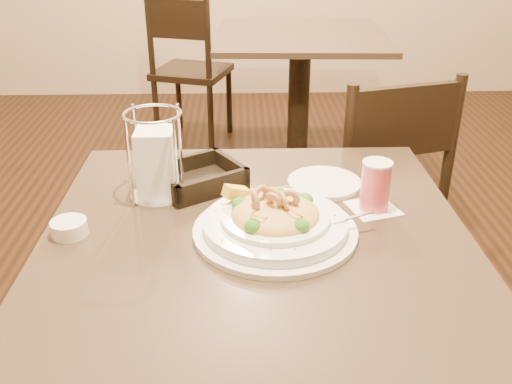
{
  "coord_description": "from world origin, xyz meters",
  "views": [
    {
      "loc": [
        -0.03,
        -1.05,
        1.38
      ],
      "look_at": [
        0.0,
        0.02,
        0.85
      ],
      "focal_mm": 40.0,
      "sensor_mm": 36.0,
      "label": 1
    }
  ],
  "objects_px": {
    "background_table": "(299,78)",
    "butter_ramekin": "(69,228)",
    "main_table": "(256,320)",
    "side_plate": "(324,183)",
    "dining_chair_near": "(375,192)",
    "dining_chair_far": "(189,66)",
    "pasta_bowl": "(275,220)",
    "drink_glass": "(375,186)",
    "bread_basket": "(199,179)",
    "napkin_caddy": "(156,162)"
  },
  "relations": [
    {
      "from": "background_table",
      "to": "butter_ramekin",
      "type": "relative_size",
      "value": 12.5
    },
    {
      "from": "bread_basket",
      "to": "pasta_bowl",
      "type": "bearing_deg",
      "value": -53.03
    },
    {
      "from": "pasta_bowl",
      "to": "napkin_caddy",
      "type": "xyz_separation_m",
      "value": [
        -0.26,
        0.18,
        0.06
      ]
    },
    {
      "from": "dining_chair_far",
      "to": "pasta_bowl",
      "type": "distance_m",
      "value": 2.5
    },
    {
      "from": "main_table",
      "to": "background_table",
      "type": "xyz_separation_m",
      "value": [
        0.3,
        2.06,
        0.0
      ]
    },
    {
      "from": "pasta_bowl",
      "to": "side_plate",
      "type": "bearing_deg",
      "value": 59.44
    },
    {
      "from": "dining_chair_near",
      "to": "background_table",
      "type": "bearing_deg",
      "value": -100.14
    },
    {
      "from": "pasta_bowl",
      "to": "side_plate",
      "type": "height_order",
      "value": "pasta_bowl"
    },
    {
      "from": "dining_chair_near",
      "to": "side_plate",
      "type": "xyz_separation_m",
      "value": [
        -0.26,
        -0.48,
        0.27
      ]
    },
    {
      "from": "main_table",
      "to": "background_table",
      "type": "distance_m",
      "value": 2.08
    },
    {
      "from": "bread_basket",
      "to": "side_plate",
      "type": "bearing_deg",
      "value": 0.11
    },
    {
      "from": "bread_basket",
      "to": "butter_ramekin",
      "type": "xyz_separation_m",
      "value": [
        -0.26,
        -0.22,
        -0.0
      ]
    },
    {
      "from": "main_table",
      "to": "side_plate",
      "type": "relative_size",
      "value": 4.97
    },
    {
      "from": "main_table",
      "to": "background_table",
      "type": "bearing_deg",
      "value": 81.66
    },
    {
      "from": "drink_glass",
      "to": "bread_basket",
      "type": "height_order",
      "value": "drink_glass"
    },
    {
      "from": "side_plate",
      "to": "butter_ramekin",
      "type": "height_order",
      "value": "butter_ramekin"
    },
    {
      "from": "dining_chair_near",
      "to": "butter_ramekin",
      "type": "relative_size",
      "value": 12.42
    },
    {
      "from": "background_table",
      "to": "butter_ramekin",
      "type": "bearing_deg",
      "value": -108.51
    },
    {
      "from": "dining_chair_far",
      "to": "napkin_caddy",
      "type": "bearing_deg",
      "value": 110.39
    },
    {
      "from": "drink_glass",
      "to": "bread_basket",
      "type": "relative_size",
      "value": 0.51
    },
    {
      "from": "dining_chair_near",
      "to": "napkin_caddy",
      "type": "xyz_separation_m",
      "value": [
        -0.66,
        -0.53,
        0.36
      ]
    },
    {
      "from": "drink_glass",
      "to": "bread_basket",
      "type": "xyz_separation_m",
      "value": [
        -0.4,
        0.13,
        -0.04
      ]
    },
    {
      "from": "dining_chair_near",
      "to": "drink_glass",
      "type": "distance_m",
      "value": 0.71
    },
    {
      "from": "background_table",
      "to": "side_plate",
      "type": "bearing_deg",
      "value": -93.96
    },
    {
      "from": "main_table",
      "to": "drink_glass",
      "type": "distance_m",
      "value": 0.41
    },
    {
      "from": "background_table",
      "to": "side_plate",
      "type": "height_order",
      "value": "side_plate"
    },
    {
      "from": "side_plate",
      "to": "pasta_bowl",
      "type": "bearing_deg",
      "value": -120.56
    },
    {
      "from": "main_table",
      "to": "butter_ramekin",
      "type": "distance_m",
      "value": 0.47
    },
    {
      "from": "side_plate",
      "to": "dining_chair_far",
      "type": "bearing_deg",
      "value": 103.1
    },
    {
      "from": "main_table",
      "to": "dining_chair_near",
      "type": "distance_m",
      "value": 0.82
    },
    {
      "from": "pasta_bowl",
      "to": "napkin_caddy",
      "type": "relative_size",
      "value": 1.8
    },
    {
      "from": "background_table",
      "to": "bread_basket",
      "type": "height_order",
      "value": "bread_basket"
    },
    {
      "from": "bread_basket",
      "to": "side_plate",
      "type": "height_order",
      "value": "bread_basket"
    },
    {
      "from": "background_table",
      "to": "dining_chair_near",
      "type": "height_order",
      "value": "dining_chair_near"
    },
    {
      "from": "main_table",
      "to": "drink_glass",
      "type": "height_order",
      "value": "drink_glass"
    },
    {
      "from": "dining_chair_near",
      "to": "dining_chair_far",
      "type": "xyz_separation_m",
      "value": [
        -0.77,
        1.74,
        0.0
      ]
    },
    {
      "from": "pasta_bowl",
      "to": "butter_ramekin",
      "type": "distance_m",
      "value": 0.43
    },
    {
      "from": "dining_chair_far",
      "to": "drink_glass",
      "type": "distance_m",
      "value": 2.45
    },
    {
      "from": "dining_chair_far",
      "to": "drink_glass",
      "type": "bearing_deg",
      "value": 122.02
    },
    {
      "from": "bread_basket",
      "to": "butter_ramekin",
      "type": "relative_size",
      "value": 3.35
    },
    {
      "from": "napkin_caddy",
      "to": "main_table",
      "type": "bearing_deg",
      "value": -35.66
    },
    {
      "from": "dining_chair_far",
      "to": "side_plate",
      "type": "height_order",
      "value": "dining_chair_far"
    },
    {
      "from": "bread_basket",
      "to": "dining_chair_far",
      "type": "bearing_deg",
      "value": 95.36
    },
    {
      "from": "background_table",
      "to": "napkin_caddy",
      "type": "relative_size",
      "value": 4.43
    },
    {
      "from": "napkin_caddy",
      "to": "butter_ramekin",
      "type": "relative_size",
      "value": 2.83
    },
    {
      "from": "dining_chair_near",
      "to": "dining_chair_far",
      "type": "distance_m",
      "value": 1.9
    },
    {
      "from": "background_table",
      "to": "dining_chair_far",
      "type": "xyz_separation_m",
      "value": [
        -0.64,
        0.37,
        -0.03
      ]
    },
    {
      "from": "background_table",
      "to": "side_plate",
      "type": "relative_size",
      "value": 5.17
    },
    {
      "from": "pasta_bowl",
      "to": "bread_basket",
      "type": "relative_size",
      "value": 1.52
    },
    {
      "from": "dining_chair_far",
      "to": "butter_ramekin",
      "type": "bearing_deg",
      "value": 106.3
    }
  ]
}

